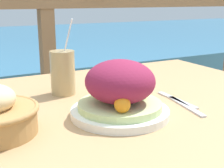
% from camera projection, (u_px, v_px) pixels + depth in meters
% --- Properties ---
extents(patio_table, '(1.18, 0.89, 0.75)m').
position_uv_depth(patio_table, '(121.00, 127.00, 0.99)').
color(patio_table, tan).
rests_on(patio_table, ground_plane).
extents(railing_fence, '(2.80, 0.08, 1.10)m').
position_uv_depth(railing_fence, '(47.00, 46.00, 1.60)').
color(railing_fence, brown).
rests_on(railing_fence, ground_plane).
extents(salad_plate, '(0.26, 0.26, 0.15)m').
position_uv_depth(salad_plate, '(120.00, 92.00, 0.82)').
color(salad_plate, white).
rests_on(salad_plate, patio_table).
extents(drink_glass, '(0.08, 0.08, 0.24)m').
position_uv_depth(drink_glass, '(63.00, 73.00, 1.01)').
color(drink_glass, tan).
rests_on(drink_glass, patio_table).
extents(fork, '(0.05, 0.18, 0.00)m').
position_uv_depth(fork, '(186.00, 106.00, 0.90)').
color(fork, silver).
rests_on(fork, patio_table).
extents(knife, '(0.02, 0.18, 0.00)m').
position_uv_depth(knife, '(177.00, 100.00, 0.95)').
color(knife, silver).
rests_on(knife, patio_table).
extents(orange_near_basket, '(0.07, 0.07, 0.07)m').
position_uv_depth(orange_near_basket, '(127.00, 78.00, 1.09)').
color(orange_near_basket, orange).
rests_on(orange_near_basket, patio_table).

